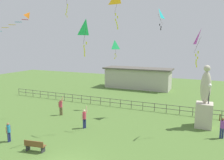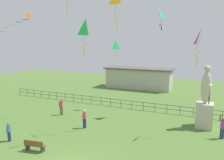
{
  "view_description": "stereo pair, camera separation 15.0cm",
  "coord_description": "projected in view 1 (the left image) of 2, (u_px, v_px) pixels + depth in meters",
  "views": [
    {
      "loc": [
        7.75,
        -9.87,
        7.5
      ],
      "look_at": [
        0.3,
        6.94,
        4.5
      ],
      "focal_mm": 35.55,
      "sensor_mm": 36.0,
      "label": 1
    },
    {
      "loc": [
        7.89,
        -9.81,
        7.5
      ],
      "look_at": [
        0.3,
        6.94,
        4.5
      ],
      "focal_mm": 35.55,
      "sensor_mm": 36.0,
      "label": 2
    }
  ],
  "objects": [
    {
      "name": "statue_monument",
      "position": [
        204.0,
        106.0,
        19.92
      ],
      "size": [
        1.43,
        1.43,
        5.67
      ],
      "color": "beige",
      "rests_on": "ground_plane"
    },
    {
      "name": "lamppost",
      "position": [
        209.0,
        96.0,
        19.45
      ],
      "size": [
        0.36,
        0.36,
        4.1
      ],
      "color": "#38383D",
      "rests_on": "ground_plane"
    },
    {
      "name": "park_bench",
      "position": [
        35.0,
        145.0,
        15.53
      ],
      "size": [
        1.55,
        0.65,
        0.85
      ],
      "color": "brown",
      "rests_on": "ground_plane"
    },
    {
      "name": "person_1",
      "position": [
        61.0,
        106.0,
        23.46
      ],
      "size": [
        0.55,
        0.33,
        2.04
      ],
      "color": "brown",
      "rests_on": "ground_plane"
    },
    {
      "name": "person_2",
      "position": [
        222.0,
        126.0,
        17.66
      ],
      "size": [
        0.54,
        0.32,
        2.01
      ],
      "color": "navy",
      "rests_on": "ground_plane"
    },
    {
      "name": "person_3",
      "position": [
        84.0,
        117.0,
        19.8
      ],
      "size": [
        0.39,
        0.49,
        2.03
      ],
      "color": "navy",
      "rests_on": "ground_plane"
    },
    {
      "name": "person_4",
      "position": [
        9.0,
        131.0,
        17.05
      ],
      "size": [
        0.28,
        0.46,
        1.54
      ],
      "color": "navy",
      "rests_on": "ground_plane"
    },
    {
      "name": "kite_1",
      "position": [
        201.0,
        38.0,
        17.23
      ],
      "size": [
        0.72,
        1.01,
        3.03
      ],
      "color": "#B22DB2"
    },
    {
      "name": "kite_2",
      "position": [
        86.0,
        29.0,
        15.83
      ],
      "size": [
        0.62,
        0.86,
        2.68
      ],
      "color": "#1EB759"
    },
    {
      "name": "kite_3",
      "position": [
        118.0,
        0.0,
        18.04
      ],
      "size": [
        0.89,
        1.01,
        3.17
      ],
      "color": "yellow"
    },
    {
      "name": "kite_4",
      "position": [
        158.0,
        15.0,
        22.29
      ],
      "size": [
        0.85,
        0.86,
        2.15
      ],
      "color": "#19B2B2"
    },
    {
      "name": "kite_6",
      "position": [
        115.0,
        46.0,
        25.28
      ],
      "size": [
        0.87,
        0.84,
        2.13
      ],
      "color": "#1EB759"
    },
    {
      "name": "streamer_kite",
      "position": [
        21.0,
        18.0,
        20.7
      ],
      "size": [
        5.39,
        4.82,
        4.13
      ],
      "color": "orange"
    },
    {
      "name": "waterfront_railing",
      "position": [
        131.0,
        103.0,
        25.88
      ],
      "size": [
        36.04,
        0.06,
        0.95
      ],
      "color": "#4C4742",
      "rests_on": "ground_plane"
    },
    {
      "name": "pavilion_building",
      "position": [
        138.0,
        78.0,
        37.73
      ],
      "size": [
        11.48,
        3.89,
        3.5
      ],
      "color": "#B7B2A3",
      "rests_on": "ground_plane"
    }
  ]
}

